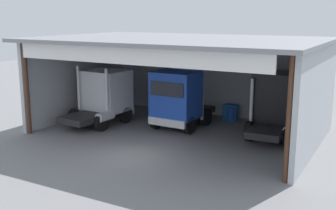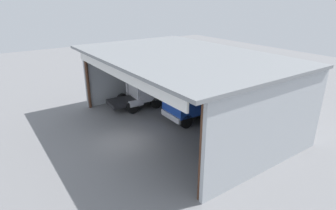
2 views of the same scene
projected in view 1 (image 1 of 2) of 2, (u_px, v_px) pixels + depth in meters
The scene contains 7 objects.
ground_plane at pixel (134, 154), 20.20m from camera, with size 80.00×80.00×0.00m, color slate.
workshop_shed at pixel (187, 65), 24.27m from camera, with size 15.66×10.59×5.43m.
truck_white_right_bay at pixel (104, 96), 25.77m from camera, with size 2.79×4.74×3.62m.
truck_blue_yard_outside at pixel (178, 99), 24.47m from camera, with size 2.71×4.72×3.47m.
truck_black_left_bay at pixel (276, 104), 22.85m from camera, with size 2.68×4.64×3.58m.
oil_drum at pixel (231, 114), 26.62m from camera, with size 0.58×0.58×0.88m, color #194CB2.
tool_cart at pixel (231, 112), 26.84m from camera, with size 0.90×0.60×1.00m, color #1E59A5.
Camera 1 is at (10.86, -15.96, 6.64)m, focal length 44.37 mm.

